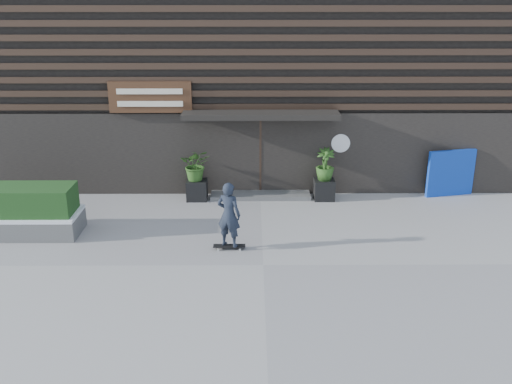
{
  "coord_description": "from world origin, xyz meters",
  "views": [
    {
      "loc": [
        -0.24,
        -11.86,
        5.96
      ],
      "look_at": [
        -0.15,
        1.91,
        1.1
      ],
      "focal_mm": 40.49,
      "sensor_mm": 36.0,
      "label": 1
    }
  ],
  "objects_px": {
    "planter_pot_left": "(197,190)",
    "planter_pot_right": "(324,189)",
    "raised_bed": "(12,225)",
    "blue_tarp": "(451,173)",
    "skateboarder": "(229,215)"
  },
  "relations": [
    {
      "from": "raised_bed",
      "to": "planter_pot_right",
      "type": "bearing_deg",
      "value": 17.08
    },
    {
      "from": "planter_pot_left",
      "to": "planter_pot_right",
      "type": "height_order",
      "value": "same"
    },
    {
      "from": "raised_bed",
      "to": "planter_pot_left",
      "type": "bearing_deg",
      "value": 29.47
    },
    {
      "from": "blue_tarp",
      "to": "skateboarder",
      "type": "height_order",
      "value": "skateboarder"
    },
    {
      "from": "planter_pot_left",
      "to": "blue_tarp",
      "type": "xyz_separation_m",
      "value": [
        7.65,
        0.3,
        0.41
      ]
    },
    {
      "from": "planter_pot_right",
      "to": "skateboarder",
      "type": "height_order",
      "value": "skateboarder"
    },
    {
      "from": "planter_pot_left",
      "to": "planter_pot_right",
      "type": "distance_m",
      "value": 3.8
    },
    {
      "from": "skateboarder",
      "to": "blue_tarp",
      "type": "bearing_deg",
      "value": 30.31
    },
    {
      "from": "planter_pot_right",
      "to": "blue_tarp",
      "type": "bearing_deg",
      "value": 4.46
    },
    {
      "from": "blue_tarp",
      "to": "skateboarder",
      "type": "relative_size",
      "value": 0.89
    },
    {
      "from": "planter_pot_right",
      "to": "skateboarder",
      "type": "distance_m",
      "value": 4.49
    },
    {
      "from": "planter_pot_left",
      "to": "planter_pot_right",
      "type": "relative_size",
      "value": 1.0
    },
    {
      "from": "planter_pot_left",
      "to": "blue_tarp",
      "type": "height_order",
      "value": "blue_tarp"
    },
    {
      "from": "blue_tarp",
      "to": "planter_pot_left",
      "type": "bearing_deg",
      "value": 169.34
    },
    {
      "from": "blue_tarp",
      "to": "skateboarder",
      "type": "bearing_deg",
      "value": -162.59
    }
  ]
}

